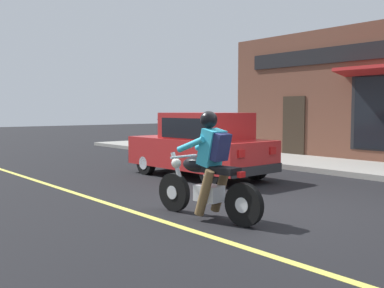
# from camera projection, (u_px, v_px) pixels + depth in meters

# --- Properties ---
(ground_plane) EXTENTS (80.00, 80.00, 0.00)m
(ground_plane) POSITION_uv_depth(u_px,v_px,m) (266.00, 209.00, 7.42)
(ground_plane) COLOR black
(sidewalk_curb) EXTENTS (2.60, 22.00, 0.14)m
(sidewalk_curb) POSITION_uv_depth(u_px,v_px,m) (311.00, 163.00, 13.23)
(sidewalk_curb) COLOR gray
(sidewalk_curb) RESTS_ON ground
(lane_stripe) EXTENTS (0.12, 19.80, 0.01)m
(lane_stripe) POSITION_uv_depth(u_px,v_px,m) (83.00, 196.00, 8.56)
(lane_stripe) COLOR #D1C64C
(lane_stripe) RESTS_ON ground
(motorcycle_with_rider) EXTENTS (0.62, 2.02, 1.62)m
(motorcycle_with_rider) POSITION_uv_depth(u_px,v_px,m) (208.00, 174.00, 6.72)
(motorcycle_with_rider) COLOR black
(motorcycle_with_rider) RESTS_ON ground
(car_hatchback) EXTENTS (1.73, 3.82, 1.57)m
(car_hatchback) POSITION_uv_depth(u_px,v_px,m) (201.00, 146.00, 10.87)
(car_hatchback) COLOR black
(car_hatchback) RESTS_ON ground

